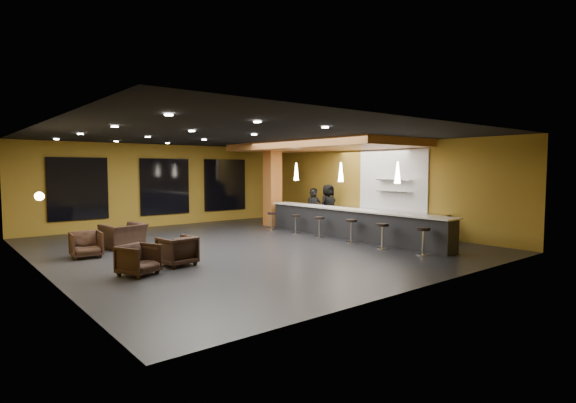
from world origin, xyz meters
TOP-DOWN VIEW (x-y plane):
  - floor at (0.00, 0.00)m, footprint 12.00×13.00m
  - ceiling at (0.00, 0.00)m, footprint 12.00×13.00m
  - wall_back at (0.00, 6.55)m, footprint 12.00×0.10m
  - wall_front at (0.00, -6.55)m, footprint 12.00×0.10m
  - wall_left at (-6.05, 0.00)m, footprint 0.10×13.00m
  - wall_right at (6.05, 0.00)m, footprint 0.10×13.00m
  - wood_soffit at (4.00, 1.00)m, footprint 3.60×8.00m
  - window_left at (-3.50, 6.44)m, footprint 2.20×0.06m
  - window_center at (0.00, 6.44)m, footprint 2.20×0.06m
  - window_right at (3.00, 6.44)m, footprint 2.20×0.06m
  - tile_backsplash at (5.96, -1.00)m, footprint 0.06×3.20m
  - bar_counter at (3.65, -1.00)m, footprint 0.60×8.00m
  - bar_top at (3.65, -1.00)m, footprint 0.78×8.10m
  - prep_counter at (5.65, -0.50)m, footprint 0.70×6.00m
  - prep_top at (5.65, -0.50)m, footprint 0.72×6.00m
  - wall_shelf_lower at (5.82, -1.20)m, footprint 0.30×1.50m
  - wall_shelf_upper at (5.82, -1.20)m, footprint 0.30×1.50m
  - column at (3.65, 3.60)m, footprint 0.60×0.60m
  - wall_sconce at (-5.88, 0.50)m, footprint 0.22×0.22m
  - pendant_0 at (3.65, -3.00)m, footprint 0.20×0.20m
  - pendant_1 at (3.65, -0.50)m, footprint 0.20×0.20m
  - pendant_2 at (3.65, 2.00)m, footprint 0.20×0.20m
  - staff_a at (4.19, 1.51)m, footprint 0.69×0.57m
  - staff_b at (5.15, 2.56)m, footprint 0.93×0.82m
  - staff_c at (5.25, 1.79)m, footprint 0.91×0.61m
  - armchair_a at (-4.27, -1.70)m, footprint 1.03×1.04m
  - armchair_b at (-3.12, -1.29)m, footprint 0.91×0.93m
  - armchair_c at (-4.64, 1.25)m, footprint 0.86×0.88m
  - armchair_d at (-3.31, 2.11)m, footprint 1.35×1.23m
  - bar_stool_0 at (2.96, -4.46)m, footprint 0.40×0.40m
  - bar_stool_1 at (2.86, -3.07)m, footprint 0.40×0.40m
  - bar_stool_2 at (2.96, -1.68)m, footprint 0.40×0.40m
  - bar_stool_3 at (2.91, -0.18)m, footprint 0.38×0.38m
  - bar_stool_4 at (2.88, 1.12)m, footprint 0.36×0.36m
  - bar_stool_5 at (2.70, 2.40)m, footprint 0.36×0.36m

SIDE VIEW (x-z plane):
  - floor at x=0.00m, z-range -0.10..0.00m
  - armchair_a at x=-4.27m, z-range 0.00..0.72m
  - armchair_c at x=-4.64m, z-range 0.00..0.74m
  - armchair_d at x=-3.31m, z-range 0.00..0.76m
  - armchair_b at x=-3.12m, z-range 0.00..0.76m
  - prep_counter at x=5.65m, z-range 0.00..0.86m
  - bar_stool_5 at x=2.70m, z-range 0.10..0.81m
  - bar_stool_4 at x=2.88m, z-range 0.10..0.81m
  - bar_stool_3 at x=2.91m, z-range 0.10..0.85m
  - bar_counter at x=3.65m, z-range 0.00..1.00m
  - bar_stool_2 at x=2.96m, z-range 0.11..0.89m
  - bar_stool_1 at x=2.86m, z-range 0.11..0.90m
  - bar_stool_0 at x=2.96m, z-range 0.11..0.91m
  - staff_b at x=5.15m, z-range 0.00..1.62m
  - staff_a at x=4.19m, z-range 0.00..1.63m
  - prep_top at x=5.65m, z-range 0.87..0.90m
  - staff_c at x=5.25m, z-range 0.00..1.80m
  - bar_top at x=3.65m, z-range 1.00..1.05m
  - wall_shelf_lower at x=5.82m, z-range 1.59..1.61m
  - window_left at x=-3.50m, z-range 0.50..2.90m
  - window_center at x=0.00m, z-range 0.50..2.90m
  - window_right at x=3.00m, z-range 0.50..2.90m
  - wall_back at x=0.00m, z-range 0.00..3.50m
  - wall_front at x=0.00m, z-range 0.00..3.50m
  - wall_left at x=-6.05m, z-range 0.00..3.50m
  - wall_right at x=6.05m, z-range 0.00..3.50m
  - column at x=3.65m, z-range 0.00..3.50m
  - wall_sconce at x=-5.88m, z-range 1.69..1.91m
  - tile_backsplash at x=5.96m, z-range 0.80..3.20m
  - wall_shelf_upper at x=5.82m, z-range 2.03..2.06m
  - pendant_0 at x=3.65m, z-range 2.00..2.70m
  - pendant_1 at x=3.65m, z-range 2.00..2.70m
  - pendant_2 at x=3.65m, z-range 2.00..2.70m
  - wood_soffit at x=4.00m, z-range 3.22..3.50m
  - ceiling at x=0.00m, z-range 3.50..3.60m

